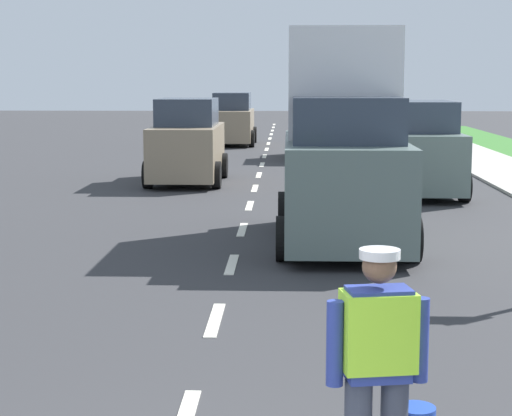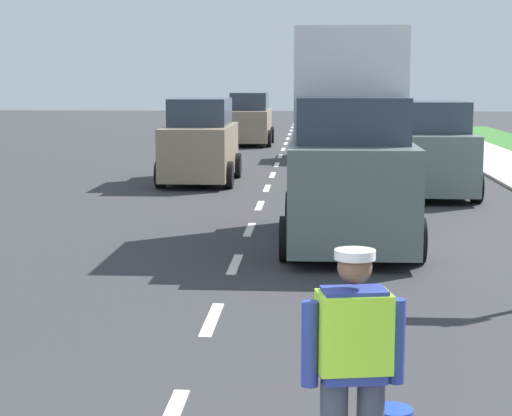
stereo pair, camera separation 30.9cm
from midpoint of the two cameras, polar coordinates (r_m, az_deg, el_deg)
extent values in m
plane|color=#333335|center=(25.14, -0.15, 2.21)|extent=(96.00, 96.00, 0.00)
cube|color=silver|center=(10.10, -3.56, -7.25)|extent=(0.14, 1.40, 0.01)
cube|color=silver|center=(13.00, -2.26, -3.67)|extent=(0.14, 1.40, 0.01)
cube|color=silver|center=(15.94, -1.45, -1.41)|extent=(0.14, 1.40, 0.01)
cube|color=silver|center=(18.90, -0.89, 0.15)|extent=(0.14, 1.40, 0.01)
cube|color=silver|center=(21.87, -0.48, 1.28)|extent=(0.14, 1.40, 0.01)
cube|color=silver|center=(24.84, -0.17, 2.15)|extent=(0.14, 1.40, 0.01)
cube|color=silver|center=(27.82, 0.07, 2.83)|extent=(0.14, 1.40, 0.01)
cube|color=silver|center=(30.81, 0.27, 3.37)|extent=(0.14, 1.40, 0.01)
cube|color=silver|center=(33.80, 0.43, 3.82)|extent=(0.14, 1.40, 0.01)
cube|color=silver|center=(36.79, 0.57, 4.20)|extent=(0.14, 1.40, 0.01)
cube|color=silver|center=(39.78, 0.68, 4.52)|extent=(0.14, 1.40, 0.01)
cube|color=silver|center=(42.77, 0.78, 4.80)|extent=(0.14, 1.40, 0.01)
cube|color=silver|center=(45.76, 0.87, 5.04)|extent=(0.14, 1.40, 0.01)
cube|color=silver|center=(48.76, 0.95, 5.25)|extent=(0.14, 1.40, 0.01)
cube|color=silver|center=(51.75, 1.01, 5.43)|extent=(0.14, 1.40, 0.01)
cube|color=navy|center=(5.68, 6.35, -8.12)|extent=(0.44, 0.31, 0.60)
cube|color=#A5EA33|center=(5.67, 6.36, -7.93)|extent=(0.50, 0.36, 0.51)
cylinder|color=navy|center=(5.63, 3.55, -8.76)|extent=(0.11, 0.11, 0.55)
cylinder|color=navy|center=(5.77, 9.07, -8.44)|extent=(0.11, 0.11, 0.55)
sphere|color=brown|center=(5.57, 6.43, -3.78)|extent=(0.22, 0.22, 0.22)
cylinder|color=silver|center=(5.55, 6.44, -2.97)|extent=(0.26, 0.26, 0.06)
cube|color=slate|center=(14.54, 5.04, 1.41)|extent=(1.90, 4.60, 1.56)
cube|color=#2D3847|center=(13.64, 5.27, 5.71)|extent=(1.67, 1.61, 0.70)
cube|color=silver|center=(15.24, 4.97, 8.07)|extent=(1.81, 2.53, 1.80)
cylinder|color=black|center=(16.02, 1.29, -0.14)|extent=(0.22, 0.68, 0.68)
cylinder|color=black|center=(16.11, 8.20, -0.18)|extent=(0.22, 0.68, 0.68)
cylinder|color=black|center=(13.21, 1.11, -1.99)|extent=(0.22, 0.68, 0.68)
cylinder|color=black|center=(13.32, 9.49, -2.02)|extent=(0.22, 0.68, 0.68)
cube|color=slate|center=(21.02, 10.06, 3.15)|extent=(1.67, 4.04, 1.32)
cube|color=#2D3847|center=(20.85, 10.17, 5.88)|extent=(1.47, 2.22, 0.70)
cylinder|color=black|center=(22.21, 7.40, 2.20)|extent=(0.22, 0.68, 0.68)
cylinder|color=black|center=(22.43, 11.75, 2.15)|extent=(0.22, 0.68, 0.68)
cylinder|color=black|center=(19.73, 8.06, 1.40)|extent=(0.22, 0.68, 0.68)
cylinder|color=black|center=(19.98, 12.94, 1.36)|extent=(0.22, 0.68, 0.68)
cube|color=gray|center=(23.08, -4.86, 3.71)|extent=(1.67, 3.85, 1.32)
cube|color=#2D3847|center=(23.11, -4.86, 6.22)|extent=(1.47, 2.12, 0.70)
cylinder|color=black|center=(21.85, -2.99, 2.15)|extent=(0.22, 0.68, 0.68)
cylinder|color=black|center=(22.07, -7.42, 2.16)|extent=(0.22, 0.68, 0.68)
cylinder|color=black|center=(24.22, -2.50, 2.77)|extent=(0.22, 0.68, 0.68)
cylinder|color=black|center=(24.42, -6.50, 2.77)|extent=(0.22, 0.68, 0.68)
cube|color=gray|center=(30.05, 3.77, 4.78)|extent=(1.68, 3.86, 1.27)
cube|color=#2D3847|center=(29.90, 3.80, 6.66)|extent=(1.48, 2.12, 0.70)
cylinder|color=black|center=(31.26, 2.12, 4.06)|extent=(0.22, 0.68, 0.68)
cylinder|color=black|center=(31.31, 5.28, 4.03)|extent=(0.22, 0.68, 0.68)
cylinder|color=black|center=(28.87, 2.12, 3.69)|extent=(0.22, 0.68, 0.68)
cylinder|color=black|center=(28.93, 5.54, 3.67)|extent=(0.22, 0.68, 0.68)
cube|color=gray|center=(36.13, -1.80, 5.39)|extent=(1.65, 3.90, 1.24)
cube|color=#2D3847|center=(36.19, -1.80, 6.93)|extent=(1.45, 2.14, 0.70)
cylinder|color=black|center=(34.90, -0.54, 4.52)|extent=(0.22, 0.68, 0.68)
cylinder|color=black|center=(35.02, -3.31, 4.52)|extent=(0.22, 0.68, 0.68)
cylinder|color=black|center=(37.31, -0.37, 4.78)|extent=(0.22, 0.68, 0.68)
cylinder|color=black|center=(37.42, -2.97, 4.78)|extent=(0.22, 0.68, 0.68)
camera|label=1|loc=(0.15, -90.80, -0.12)|focal=61.72mm
camera|label=2|loc=(0.15, 89.20, 0.12)|focal=61.72mm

